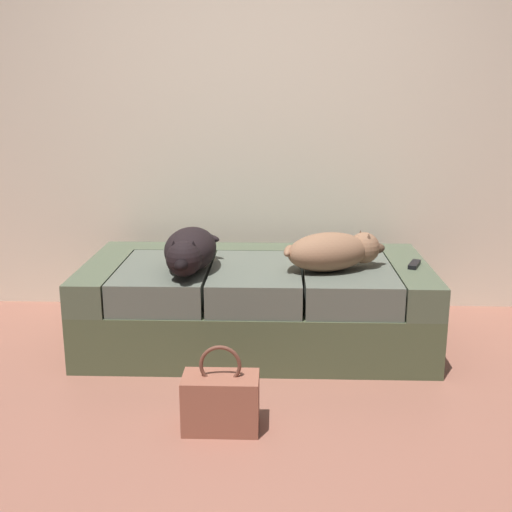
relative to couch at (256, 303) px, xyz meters
name	(u,v)px	position (x,y,z in m)	size (l,w,h in m)	color
ground_plane	(247,452)	(0.00, -1.14, -0.23)	(10.00, 10.00, 0.00)	#965C4B
back_wall	(260,89)	(0.00, 0.72, 1.17)	(6.40, 0.10, 2.80)	beige
couch	(256,303)	(0.00, 0.00, 0.00)	(1.89, 0.95, 0.47)	#475135
dog_dark	(190,250)	(-0.34, -0.18, 0.35)	(0.29, 0.64, 0.22)	black
dog_tan	(334,251)	(0.41, -0.14, 0.34)	(0.58, 0.39, 0.20)	#8A6146
tv_remote	(414,264)	(0.86, -0.05, 0.25)	(0.04, 0.15, 0.02)	black
handbag	(221,401)	(-0.12, -0.96, -0.11)	(0.32, 0.18, 0.38)	#955541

